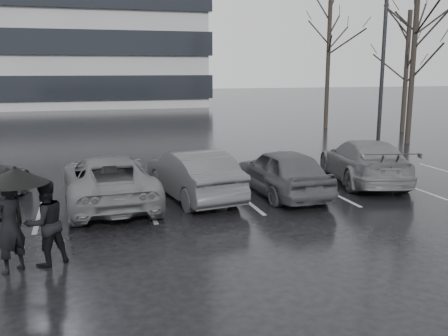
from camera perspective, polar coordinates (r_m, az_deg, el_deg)
name	(u,v)px	position (r m, az deg, el deg)	size (l,w,h in m)	color
ground	(243,217)	(12.77, 2.15, -5.65)	(160.00, 160.00, 0.00)	black
car_main	(282,172)	(14.90, 6.66, -0.43)	(1.67, 4.16, 1.42)	black
car_west_a	(193,174)	(14.47, -3.59, -0.71)	(1.51, 4.34, 1.43)	#28282A
car_west_b	(108,180)	(14.13, -13.07, -1.35)	(2.31, 5.00, 1.39)	#454548
car_east	(364,161)	(17.16, 15.70, 0.79)	(2.00, 4.91, 1.43)	#454548
pedestrian_left	(9,227)	(10.01, -23.33, -6.18)	(0.64, 0.42, 1.75)	black
pedestrian_right	(46,223)	(10.14, -19.72, -5.93)	(0.81, 0.63, 1.67)	black
umbrella	(15,176)	(9.78, -22.76, -0.82)	(1.18, 1.18, 2.00)	black
lamp_post	(383,55)	(22.59, 17.74, 12.18)	(0.51, 0.51, 9.32)	gray
stall_stripes	(191,196)	(14.90, -3.75, -3.17)	(19.72, 5.00, 0.00)	gray
tree_east	(413,63)	(26.76, 20.79, 11.19)	(0.26, 0.26, 8.00)	black
tree_ne	(406,72)	(31.46, 20.09, 10.24)	(0.26, 0.26, 7.00)	black
tree_north	(328,60)	(32.20, 11.82, 12.02)	(0.26, 0.26, 8.50)	black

